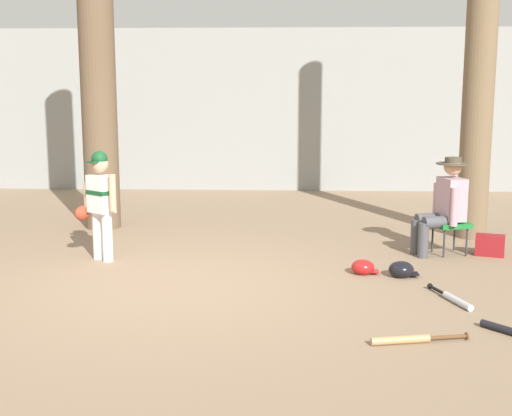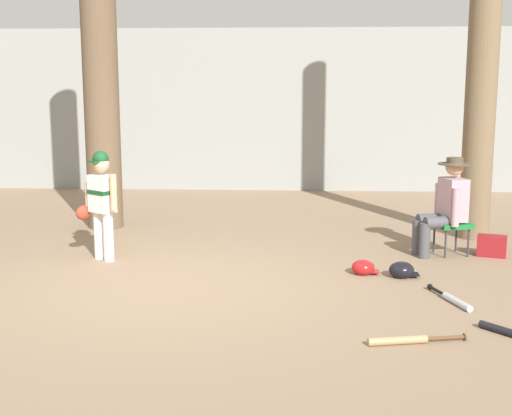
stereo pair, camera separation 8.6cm
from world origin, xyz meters
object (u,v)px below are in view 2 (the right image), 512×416
object	(u,v)px
tree_near_player	(101,83)
tree_behind_spectator	(484,39)
young_ballplayer	(101,198)
bat_wood_tan	(405,340)
folding_stool	(452,226)
handbag_beside_stool	(492,246)
batting_helmet_red	(363,268)
batting_helmet_black	(402,270)
seated_spectator	(445,204)
bat_aluminum_silver	(454,300)

from	to	relation	value
tree_near_player	tree_behind_spectator	distance (m)	5.29
young_ballplayer	bat_wood_tan	bearing A→B (deg)	-39.00
tree_near_player	folding_stool	world-z (taller)	tree_near_player
tree_behind_spectator	young_ballplayer	bearing A→B (deg)	-162.50
young_ballplayer	handbag_beside_stool	world-z (taller)	young_ballplayer
folding_stool	handbag_beside_stool	distance (m)	0.54
tree_behind_spectator	batting_helmet_red	bearing A→B (deg)	-130.53
tree_near_player	batting_helmet_red	world-z (taller)	tree_near_player
batting_helmet_red	batting_helmet_black	xyz separation A→B (m)	(0.40, -0.10, 0.01)
tree_near_player	seated_spectator	bearing A→B (deg)	-17.84
young_ballplayer	folding_stool	distance (m)	4.26
bat_wood_tan	tree_near_player	bearing A→B (deg)	129.13
young_ballplayer	batting_helmet_black	bearing A→B (deg)	-9.75
tree_behind_spectator	bat_wood_tan	world-z (taller)	tree_behind_spectator
bat_wood_tan	tree_behind_spectator	bearing A→B (deg)	68.88
folding_stool	seated_spectator	bearing A→B (deg)	-164.83
young_ballplayer	batting_helmet_black	size ratio (longest dim) A/B	4.05
bat_aluminum_silver	batting_helmet_black	world-z (taller)	batting_helmet_black
young_ballplayer	batting_helmet_red	world-z (taller)	young_ballplayer
tree_behind_spectator	folding_stool	world-z (taller)	tree_behind_spectator
folding_stool	tree_behind_spectator	bearing A→B (deg)	62.21
handbag_beside_stool	bat_aluminum_silver	world-z (taller)	handbag_beside_stool
tree_near_player	young_ballplayer	distance (m)	2.42
seated_spectator	bat_aluminum_silver	bearing A→B (deg)	-99.14
folding_stool	batting_helmet_black	bearing A→B (deg)	-125.30
young_ballplayer	tree_near_player	bearing A→B (deg)	104.37
folding_stool	handbag_beside_stool	bearing A→B (deg)	-7.73
tree_near_player	young_ballplayer	world-z (taller)	tree_near_player
tree_near_player	handbag_beside_stool	xyz separation A→B (m)	(5.19, -1.52, -1.97)
folding_stool	batting_helmet_red	xyz separation A→B (m)	(-1.17, -0.97, -0.29)
bat_aluminum_silver	bat_wood_tan	world-z (taller)	same
young_ballplayer	handbag_beside_stool	distance (m)	4.75
seated_spectator	tree_behind_spectator	bearing A→B (deg)	58.81
bat_wood_tan	young_ballplayer	bearing A→B (deg)	141.00
tree_near_player	batting_helmet_red	size ratio (longest dim) A/B	16.46
tree_near_player	folding_stool	bearing A→B (deg)	-17.22
tree_near_player	seated_spectator	xyz separation A→B (m)	(4.62, -1.49, -1.46)
folding_stool	batting_helmet_black	size ratio (longest dim) A/B	1.52
tree_behind_spectator	batting_helmet_black	size ratio (longest dim) A/B	18.17
young_ballplayer	batting_helmet_red	size ratio (longest dim) A/B	4.33
seated_spectator	handbag_beside_stool	world-z (taller)	seated_spectator
seated_spectator	bat_wood_tan	bearing A→B (deg)	-107.28
bat_wood_tan	batting_helmet_red	world-z (taller)	batting_helmet_red
folding_stool	bat_aluminum_silver	distance (m)	2.04
tree_behind_spectator	batting_helmet_black	world-z (taller)	tree_behind_spectator
seated_spectator	batting_helmet_black	xyz separation A→B (m)	(-0.67, -1.05, -0.56)
seated_spectator	handbag_beside_stool	xyz separation A→B (m)	(0.57, -0.04, -0.51)
young_ballplayer	batting_helmet_red	bearing A→B (deg)	-9.16
seated_spectator	bat_aluminum_silver	distance (m)	2.06
batting_helmet_black	seated_spectator	bearing A→B (deg)	57.59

